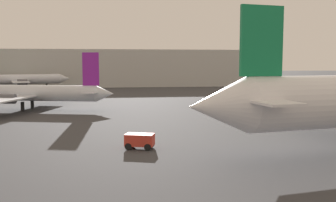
% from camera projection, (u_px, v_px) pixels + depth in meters
% --- Properties ---
extents(airplane_distant, '(29.39, 24.08, 8.84)m').
position_uv_depth(airplane_distant, '(22.00, 93.00, 59.32)').
color(airplane_distant, silver).
rests_on(airplane_distant, ground_plane).
extents(airplane_far_left, '(23.05, 20.58, 8.97)m').
position_uv_depth(airplane_far_left, '(22.00, 79.00, 96.01)').
color(airplane_far_left, silver).
rests_on(airplane_far_left, ground_plane).
extents(baggage_cart, '(2.69, 2.03, 1.30)m').
position_uv_depth(baggage_cart, '(140.00, 140.00, 32.76)').
color(baggage_cart, red).
rests_on(baggage_cart, ground_plane).
extents(terminal_building, '(88.96, 26.38, 11.10)m').
position_uv_depth(terminal_building, '(135.00, 68.00, 125.30)').
color(terminal_building, '#B7B7B2').
rests_on(terminal_building, ground_plane).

